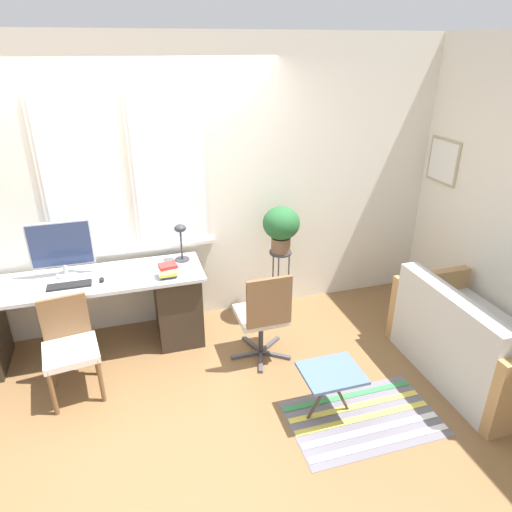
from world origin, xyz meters
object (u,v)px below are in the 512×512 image
(mouse, at_px, (102,280))
(folding_stool, at_px, (331,375))
(desk_chair_wooden, at_px, (70,345))
(plant_stand, at_px, (280,263))
(couch_loveseat, at_px, (470,345))
(book_stack, at_px, (168,270))
(desk_lamp, at_px, (181,236))
(potted_plant, at_px, (281,226))
(keyboard, at_px, (69,285))
(office_chair_swivel, at_px, (264,315))
(monitor, at_px, (61,247))

(mouse, distance_m, folding_stool, 2.07)
(mouse, relative_size, desk_chair_wooden, 0.09)
(mouse, height_order, plant_stand, mouse)
(couch_loveseat, bearing_deg, book_stack, 64.86)
(mouse, relative_size, couch_loveseat, 0.05)
(desk_lamp, xyz_separation_m, potted_plant, (0.95, -0.10, 0.03))
(desk_lamp, height_order, desk_chair_wooden, desk_lamp)
(couch_loveseat, bearing_deg, desk_lamp, 57.21)
(plant_stand, bearing_deg, keyboard, -175.63)
(office_chair_swivel, relative_size, potted_plant, 1.95)
(potted_plant, xyz_separation_m, folding_stool, (-0.10, -1.42, -0.64))
(plant_stand, bearing_deg, couch_loveseat, -46.59)
(monitor, bearing_deg, couch_loveseat, -23.37)
(potted_plant, bearing_deg, desk_chair_wooden, -163.84)
(book_stack, bearing_deg, potted_plant, 10.40)
(mouse, distance_m, office_chair_swivel, 1.42)
(keyboard, distance_m, desk_lamp, 1.04)
(folding_stool, bearing_deg, desk_lamp, 119.23)
(keyboard, xyz_separation_m, book_stack, (0.82, -0.06, 0.05))
(desk_lamp, distance_m, office_chair_swivel, 1.06)
(desk_lamp, height_order, couch_loveseat, desk_lamp)
(folding_stool, bearing_deg, desk_chair_wooden, 155.30)
(monitor, height_order, couch_loveseat, monitor)
(keyboard, distance_m, couch_loveseat, 3.40)
(mouse, relative_size, plant_stand, 0.10)
(book_stack, height_order, couch_loveseat, book_stack)
(desk_chair_wooden, relative_size, couch_loveseat, 0.58)
(couch_loveseat, bearing_deg, keyboard, 69.90)
(keyboard, bearing_deg, desk_chair_wooden, -92.96)
(monitor, relative_size, office_chair_swivel, 0.59)
(desk_chair_wooden, relative_size, office_chair_swivel, 0.89)
(plant_stand, bearing_deg, mouse, -175.37)
(desk_chair_wooden, bearing_deg, mouse, 48.92)
(monitor, relative_size, plant_stand, 0.70)
(book_stack, distance_m, couch_loveseat, 2.64)
(folding_stool, bearing_deg, monitor, 141.36)
(book_stack, relative_size, office_chair_swivel, 0.22)
(desk_chair_wooden, bearing_deg, folding_stool, -32.53)
(monitor, distance_m, mouse, 0.45)
(monitor, bearing_deg, desk_chair_wooden, -88.44)
(plant_stand, height_order, folding_stool, plant_stand)
(keyboard, relative_size, mouse, 4.94)
(desk_lamp, relative_size, folding_stool, 0.81)
(desk_chair_wooden, bearing_deg, keyboard, 79.22)
(couch_loveseat, height_order, folding_stool, couch_loveseat)
(office_chair_swivel, bearing_deg, monitor, -24.26)
(couch_loveseat, bearing_deg, desk_chair_wooden, 76.92)
(mouse, bearing_deg, desk_chair_wooden, -123.26)
(desk_chair_wooden, height_order, folding_stool, desk_chair_wooden)
(desk_lamp, distance_m, desk_chair_wooden, 1.32)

